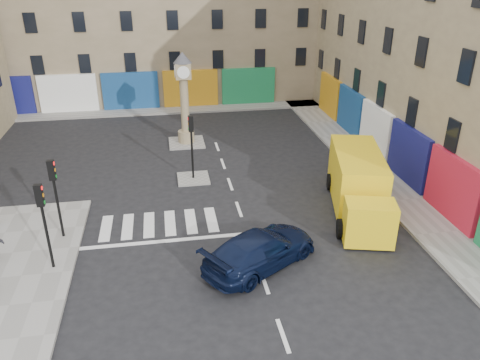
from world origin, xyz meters
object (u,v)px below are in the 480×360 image
object	(u,v)px
traffic_light_left_far	(55,187)
traffic_light_left_near	(43,213)
traffic_light_island	(191,137)
yellow_van	(358,184)
navy_sedan	(261,249)
clock_pillar	(184,93)

from	to	relation	value
traffic_light_left_far	traffic_light_left_near	bearing A→B (deg)	-90.00
traffic_light_island	yellow_van	world-z (taller)	traffic_light_island
traffic_light_island	navy_sedan	size ratio (longest dim) A/B	0.70
navy_sedan	traffic_light_left_far	bearing A→B (deg)	34.26
traffic_light_island	navy_sedan	xyz separation A→B (m)	(2.09, -8.89, -1.83)
traffic_light_left_far	clock_pillar	size ratio (longest dim) A/B	0.61
traffic_light_left_near	traffic_light_left_far	xyz separation A→B (m)	(0.00, 2.40, 0.00)
navy_sedan	yellow_van	distance (m)	7.10
traffic_light_left_far	clock_pillar	distance (m)	13.05
yellow_van	traffic_light_left_near	bearing A→B (deg)	-154.09
traffic_light_left_near	traffic_light_left_far	distance (m)	2.40
clock_pillar	yellow_van	xyz separation A→B (m)	(7.91, -10.87, -2.19)
clock_pillar	traffic_light_island	bearing A→B (deg)	-90.00
traffic_light_left_near	yellow_van	distance (m)	14.56
traffic_light_island	navy_sedan	bearing A→B (deg)	-76.79
traffic_light_left_far	clock_pillar	bearing A→B (deg)	61.06
clock_pillar	yellow_van	distance (m)	13.62
traffic_light_left_near	traffic_light_island	size ratio (longest dim) A/B	1.00
traffic_light_left_near	yellow_van	bearing A→B (deg)	11.63
traffic_light_left_near	navy_sedan	distance (m)	8.66
traffic_light_left_far	clock_pillar	xyz separation A→B (m)	(6.30, 11.40, 0.93)
clock_pillar	navy_sedan	xyz separation A→B (m)	(2.09, -14.89, -2.78)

